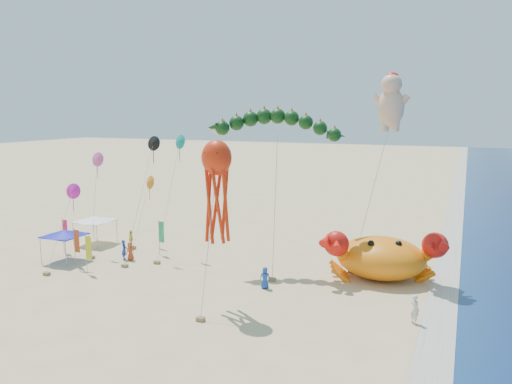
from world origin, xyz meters
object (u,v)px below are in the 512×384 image
octopus_kite (217,183)px  canopy_blue (64,233)px  crab_inflatable (381,256)px  canopy_white (95,219)px  cherub_kite (391,101)px  dragon_kite (276,128)px

octopus_kite → canopy_blue: (-16.56, 3.61, -5.70)m
crab_inflatable → canopy_blue: 26.30m
crab_inflatable → canopy_white: 27.14m
octopus_kite → canopy_white: size_ratio=3.21×
crab_inflatable → cherub_kite: cherub_kite is taller
dragon_kite → cherub_kite: (8.71, 1.42, 2.14)m
cherub_kite → canopy_blue: size_ratio=4.76×
cherub_kite → dragon_kite: bearing=-170.8°
dragon_kite → canopy_blue: (-16.96, -5.89, -8.91)m
cherub_kite → canopy_blue: (-25.67, -7.30, -11.05)m
dragon_kite → octopus_kite: (-0.41, -9.50, -3.21)m
dragon_kite → crab_inflatable: bearing=0.1°
octopus_kite → canopy_white: octopus_kite is taller
dragon_kite → cherub_kite: cherub_kite is taller
canopy_white → crab_inflatable: bearing=0.8°
canopy_blue → canopy_white: size_ratio=0.96×
crab_inflatable → dragon_kite: size_ratio=0.72×
crab_inflatable → dragon_kite: dragon_kite is taller
cherub_kite → canopy_white: cherub_kite is taller
crab_inflatable → canopy_blue: size_ratio=2.77×
dragon_kite → canopy_blue: dragon_kite is taller
octopus_kite → canopy_blue: 17.88m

